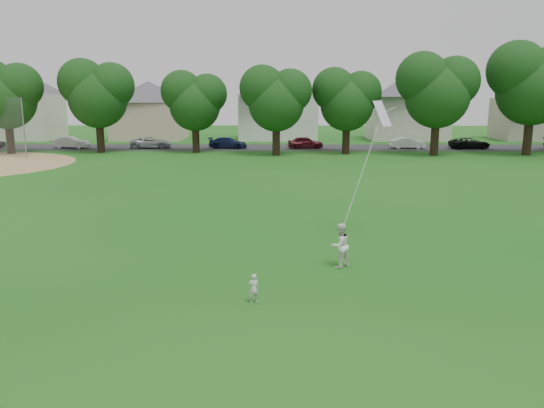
{
  "coord_description": "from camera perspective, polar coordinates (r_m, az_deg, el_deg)",
  "views": [
    {
      "loc": [
        -0.02,
        -14.61,
        5.82
      ],
      "look_at": [
        -0.2,
        2.0,
        2.3
      ],
      "focal_mm": 35.0,
      "sensor_mm": 36.0,
      "label": 1
    }
  ],
  "objects": [
    {
      "name": "tree_row",
      "position": [
        50.61,
        4.89,
        12.29
      ],
      "size": [
        81.99,
        7.96,
        10.7
      ],
      "color": "black",
      "rests_on": "ground"
    },
    {
      "name": "parked_cars",
      "position": [
        56.05,
        5.57,
        6.58
      ],
      "size": [
        71.73,
        2.49,
        1.26
      ],
      "color": "black",
      "rests_on": "ground"
    },
    {
      "name": "ground",
      "position": [
        15.72,
        0.67,
        -9.76
      ],
      "size": [
        160.0,
        160.0,
        0.0
      ],
      "primitive_type": "plane",
      "color": "#125113",
      "rests_on": "ground"
    },
    {
      "name": "street",
      "position": [
        56.9,
        0.66,
        6.1
      ],
      "size": [
        90.0,
        7.0,
        0.01
      ],
      "primitive_type": "cube",
      "color": "#2D2D30",
      "rests_on": "ground"
    },
    {
      "name": "house_row",
      "position": [
        66.62,
        1.3,
        11.2
      ],
      "size": [
        76.91,
        13.71,
        10.0
      ],
      "color": "silver",
      "rests_on": "ground"
    },
    {
      "name": "older_boy",
      "position": [
        18.02,
        7.33,
        -4.44
      ],
      "size": [
        0.94,
        0.91,
        1.52
      ],
      "primitive_type": "imported",
      "rotation": [
        0.0,
        0.0,
        3.79
      ],
      "color": "white",
      "rests_on": "ground"
    },
    {
      "name": "toddler",
      "position": [
        15.04,
        -1.99,
        -9.06
      ],
      "size": [
        0.36,
        0.29,
        0.85
      ],
      "primitive_type": "imported",
      "rotation": [
        0.0,
        0.0,
        3.47
      ],
      "color": "silver",
      "rests_on": "ground"
    },
    {
      "name": "kite",
      "position": [
        19.44,
        9.74,
        3.6
      ],
      "size": [
        1.48,
        2.41,
        5.69
      ],
      "color": "white",
      "rests_on": "ground"
    }
  ]
}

